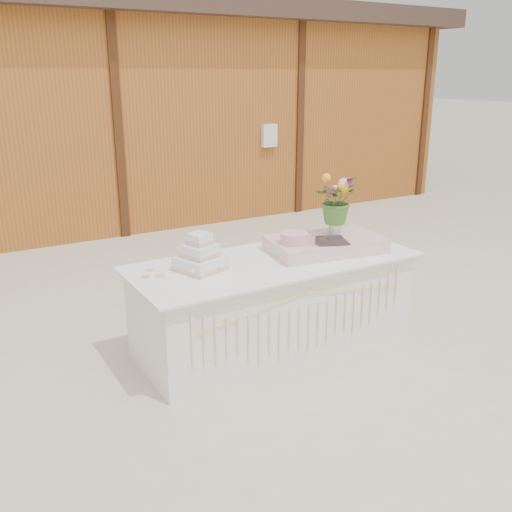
% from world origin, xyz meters
% --- Properties ---
extents(ground, '(80.00, 80.00, 0.00)m').
position_xyz_m(ground, '(0.00, 0.00, 0.00)').
color(ground, beige).
rests_on(ground, ground).
extents(barn, '(12.60, 4.60, 3.30)m').
position_xyz_m(barn, '(-0.01, 5.99, 1.68)').
color(barn, '#9E5521').
rests_on(barn, ground).
extents(cake_table, '(2.40, 1.00, 0.77)m').
position_xyz_m(cake_table, '(0.00, -0.00, 0.39)').
color(cake_table, white).
rests_on(cake_table, ground).
extents(wedding_cake, '(0.42, 0.42, 0.30)m').
position_xyz_m(wedding_cake, '(-0.63, 0.08, 0.87)').
color(wedding_cake, white).
rests_on(wedding_cake, cake_table).
extents(pink_cake_stand, '(0.29, 0.29, 0.21)m').
position_xyz_m(pink_cake_stand, '(0.18, -0.02, 0.89)').
color(pink_cake_stand, white).
rests_on(pink_cake_stand, cake_table).
extents(satin_runner, '(1.03, 0.69, 0.12)m').
position_xyz_m(satin_runner, '(0.51, -0.02, 0.83)').
color(satin_runner, beige).
rests_on(satin_runner, cake_table).
extents(flower_vase, '(0.11, 0.11, 0.14)m').
position_xyz_m(flower_vase, '(0.65, 0.05, 0.96)').
color(flower_vase, '#ACADB1').
rests_on(flower_vase, satin_runner).
extents(bouquet, '(0.47, 0.44, 0.42)m').
position_xyz_m(bouquet, '(0.65, 0.05, 1.25)').
color(bouquet, '#416E2C').
rests_on(bouquet, flower_vase).
extents(loose_flowers, '(0.17, 0.36, 0.02)m').
position_xyz_m(loose_flowers, '(-1.00, 0.13, 0.78)').
color(loose_flowers, pink).
rests_on(loose_flowers, cake_table).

